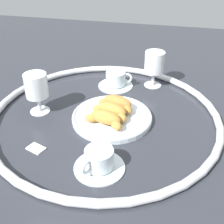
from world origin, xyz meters
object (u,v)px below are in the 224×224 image
at_px(coffee_cup_near, 99,161).
at_px(sugar_packet, 36,148).
at_px(croissant_large, 117,103).
at_px(juice_glass_right, 36,87).
at_px(croissant_small, 111,110).
at_px(juice_glass_left, 154,64).
at_px(pastry_plate, 112,117).
at_px(croissant_extra, 105,118).
at_px(coffee_cup_far, 116,80).

distance_m(coffee_cup_near, sugar_packet, 0.20).
relative_size(croissant_large, juice_glass_right, 0.93).
bearing_deg(coffee_cup_near, croissant_large, -88.39).
xyz_separation_m(croissant_small, juice_glass_left, (-0.11, -0.28, 0.05)).
distance_m(croissant_small, juice_glass_left, 0.30).
relative_size(croissant_small, juice_glass_right, 0.93).
distance_m(pastry_plate, croissant_extra, 0.06).
relative_size(croissant_large, sugar_packet, 2.61).
distance_m(pastry_plate, juice_glass_left, 0.30).
bearing_deg(croissant_small, juice_glass_right, 0.05).
bearing_deg(sugar_packet, croissant_extra, -119.95).
bearing_deg(croissant_extra, croissant_small, -99.98).
relative_size(pastry_plate, juice_glass_right, 1.87).
xyz_separation_m(croissant_large, juice_glass_right, (0.26, 0.05, 0.06)).
height_order(croissant_small, sugar_packet, croissant_small).
bearing_deg(pastry_plate, juice_glass_left, -111.24).
bearing_deg(croissant_extra, juice_glass_left, -109.60).
bearing_deg(coffee_cup_far, pastry_plate, 98.69).
bearing_deg(croissant_small, croissant_extra, 80.02).
relative_size(croissant_large, coffee_cup_near, 0.96).
relative_size(pastry_plate, coffee_cup_far, 1.93).
bearing_deg(croissant_extra, juice_glass_right, -11.41).
bearing_deg(juice_glass_right, coffee_cup_near, 139.83).
bearing_deg(croissant_extra, sugar_packet, 39.30).
xyz_separation_m(coffee_cup_far, sugar_packet, (0.15, 0.43, -0.02)).
distance_m(croissant_large, juice_glass_left, 0.25).
bearing_deg(coffee_cup_near, pastry_plate, -86.09).
xyz_separation_m(coffee_cup_far, juice_glass_left, (-0.14, -0.04, 0.07)).
bearing_deg(juice_glass_left, croissant_extra, 70.40).
height_order(croissant_small, coffee_cup_far, croissant_small).
bearing_deg(coffee_cup_near, juice_glass_right, -40.17).
height_order(pastry_plate, sugar_packet, pastry_plate).
relative_size(coffee_cup_near, juice_glass_left, 0.97).
distance_m(croissant_extra, coffee_cup_near, 0.18).
distance_m(croissant_large, coffee_cup_near, 0.28).
height_order(croissant_small, croissant_extra, same).
relative_size(juice_glass_left, juice_glass_right, 1.00).
xyz_separation_m(pastry_plate, juice_glass_left, (-0.11, -0.27, 0.08)).
relative_size(pastry_plate, juice_glass_left, 1.87).
height_order(pastry_plate, coffee_cup_near, coffee_cup_near).
relative_size(pastry_plate, sugar_packet, 5.24).
xyz_separation_m(croissant_large, croissant_extra, (0.02, 0.10, 0.00)).
bearing_deg(juice_glass_right, juice_glass_left, -142.44).
bearing_deg(sugar_packet, juice_glass_left, -100.93).
relative_size(juice_glass_right, sugar_packet, 2.80).
height_order(croissant_large, juice_glass_right, juice_glass_right).
xyz_separation_m(croissant_extra, coffee_cup_near, (-0.03, 0.18, -0.01)).
height_order(juice_glass_left, juice_glass_right, same).
xyz_separation_m(coffee_cup_far, juice_glass_right, (0.22, 0.24, 0.07)).
height_order(juice_glass_left, sugar_packet, juice_glass_left).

